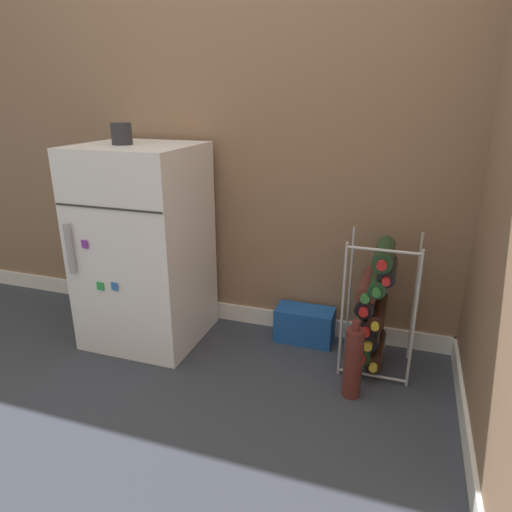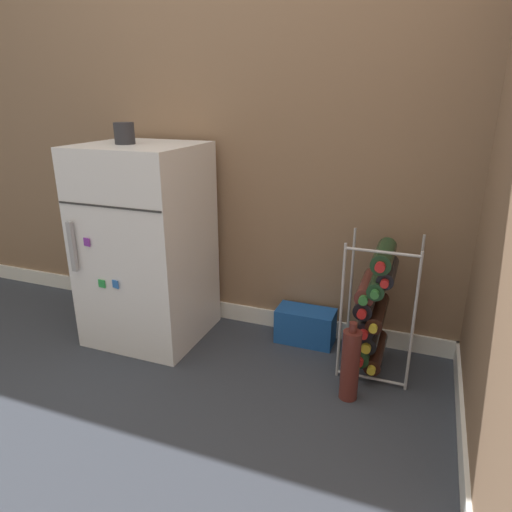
# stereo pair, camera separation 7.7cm
# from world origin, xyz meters

# --- Properties ---
(ground_plane) EXTENTS (14.00, 14.00, 0.00)m
(ground_plane) POSITION_xyz_m (0.00, 0.00, 0.00)
(ground_plane) COLOR #333842
(wall_back) EXTENTS (6.94, 0.07, 2.50)m
(wall_back) POSITION_xyz_m (0.00, 0.66, 1.24)
(wall_back) COLOR #84664C
(wall_back) RESTS_ON ground_plane
(mini_fridge) EXTENTS (0.53, 0.53, 0.95)m
(mini_fridge) POSITION_xyz_m (-0.49, 0.35, 0.48)
(mini_fridge) COLOR white
(mini_fridge) RESTS_ON ground_plane
(wine_rack) EXTENTS (0.30, 0.33, 0.61)m
(wine_rack) POSITION_xyz_m (0.60, 0.41, 0.30)
(wine_rack) COLOR #B2B2B7
(wine_rack) RESTS_ON ground_plane
(soda_box) EXTENTS (0.28, 0.14, 0.17)m
(soda_box) POSITION_xyz_m (0.27, 0.54, 0.09)
(soda_box) COLOR #194C9E
(soda_box) RESTS_ON ground_plane
(fridge_top_cup) EXTENTS (0.09, 0.09, 0.09)m
(fridge_top_cup) POSITION_xyz_m (-0.54, 0.32, 1.00)
(fridge_top_cup) COLOR #28282D
(fridge_top_cup) RESTS_ON mini_fridge
(loose_bottle_floor) EXTENTS (0.07, 0.07, 0.34)m
(loose_bottle_floor) POSITION_xyz_m (0.55, 0.17, 0.15)
(loose_bottle_floor) COLOR #56231E
(loose_bottle_floor) RESTS_ON ground_plane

